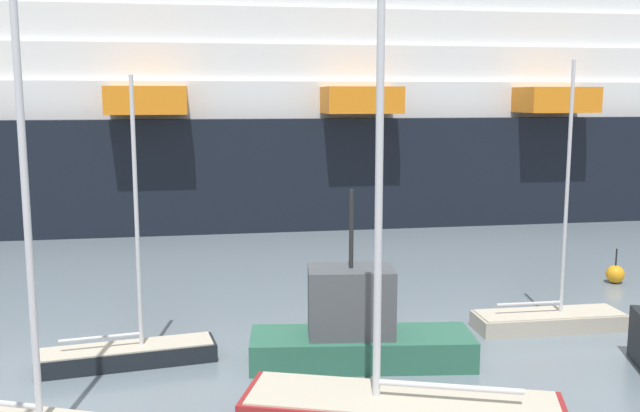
{
  "coord_description": "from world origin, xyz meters",
  "views": [
    {
      "loc": [
        -2.25,
        -8.92,
        7.22
      ],
      "look_at": [
        0.0,
        16.05,
        3.33
      ],
      "focal_mm": 40.03,
      "sensor_mm": 36.0,
      "label": 1
    }
  ],
  "objects": [
    {
      "name": "sailboat_4",
      "position": [
        0.8,
        5.37,
        0.52
      ],
      "size": [
        7.13,
        3.67,
        9.88
      ],
      "rotation": [
        0.0,
        0.0,
        2.88
      ],
      "color": "maroon",
      "rests_on": "ground_plane"
    },
    {
      "name": "sailboat_5",
      "position": [
        6.81,
        11.79,
        0.39
      ],
      "size": [
        4.76,
        1.66,
        8.28
      ],
      "rotation": [
        0.0,
        0.0,
        0.06
      ],
      "color": "#BCB29E",
      "rests_on": "ground_plane"
    },
    {
      "name": "channel_buoy_0",
      "position": [
        11.62,
        16.91,
        0.36
      ],
      "size": [
        0.7,
        0.7,
        1.37
      ],
      "color": "orange",
      "rests_on": "ground_plane"
    },
    {
      "name": "fishing_boat_1",
      "position": [
        0.42,
        9.46,
        0.94
      ],
      "size": [
        6.1,
        2.18,
        4.78
      ],
      "rotation": [
        0.0,
        0.0,
        3.09
      ],
      "color": "#2D6B51",
      "rests_on": "ground_plane"
    },
    {
      "name": "cruise_ship",
      "position": [
        13.38,
        37.26,
        6.87
      ],
      "size": [
        110.22,
        24.21,
        21.32
      ],
      "rotation": [
        0.0,
        0.0,
        0.08
      ],
      "color": "black",
      "rests_on": "ground_plane"
    },
    {
      "name": "sailboat_0",
      "position": [
        -5.78,
        9.94,
        0.39
      ],
      "size": [
        4.85,
        2.14,
        7.76
      ],
      "rotation": [
        0.0,
        0.0,
        0.22
      ],
      "color": "black",
      "rests_on": "ground_plane"
    }
  ]
}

